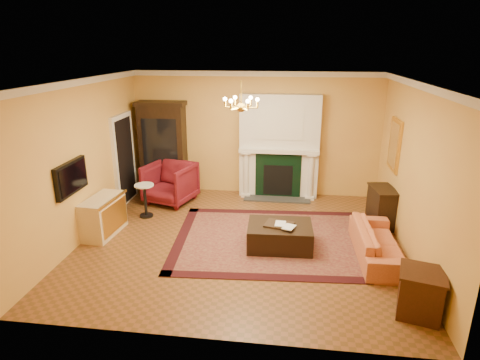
% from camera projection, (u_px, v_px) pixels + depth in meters
% --- Properties ---
extents(floor, '(6.00, 5.50, 0.02)m').
position_uv_depth(floor, '(241.00, 241.00, 7.70)').
color(floor, brown).
rests_on(floor, ground).
extents(ceiling, '(6.00, 5.50, 0.02)m').
position_uv_depth(ceiling, '(241.00, 80.00, 6.74)').
color(ceiling, silver).
rests_on(ceiling, wall_back).
extents(wall_back, '(6.00, 0.02, 3.00)m').
position_uv_depth(wall_back, '(255.00, 134.00, 9.82)').
color(wall_back, gold).
rests_on(wall_back, floor).
extents(wall_front, '(6.00, 0.02, 3.00)m').
position_uv_depth(wall_front, '(211.00, 233.00, 4.63)').
color(wall_front, gold).
rests_on(wall_front, floor).
extents(wall_left, '(0.02, 5.50, 3.00)m').
position_uv_depth(wall_left, '(84.00, 160.00, 7.59)').
color(wall_left, gold).
rests_on(wall_left, floor).
extents(wall_right, '(0.02, 5.50, 3.00)m').
position_uv_depth(wall_right, '(415.00, 172.00, 6.86)').
color(wall_right, gold).
rests_on(wall_right, floor).
extents(fireplace, '(1.90, 0.70, 2.50)m').
position_uv_depth(fireplace, '(279.00, 149.00, 9.66)').
color(fireplace, silver).
rests_on(fireplace, wall_back).
extents(crown_molding, '(6.00, 5.50, 0.12)m').
position_uv_depth(crown_molding, '(247.00, 80.00, 7.66)').
color(crown_molding, silver).
rests_on(crown_molding, ceiling).
extents(doorway, '(0.08, 1.05, 2.10)m').
position_uv_depth(doorway, '(124.00, 159.00, 9.32)').
color(doorway, silver).
rests_on(doorway, wall_left).
extents(tv_panel, '(0.09, 0.95, 0.58)m').
position_uv_depth(tv_panel, '(71.00, 178.00, 7.06)').
color(tv_panel, black).
rests_on(tv_panel, wall_left).
extents(gilt_mirror, '(0.06, 0.76, 1.05)m').
position_uv_depth(gilt_mirror, '(395.00, 145.00, 8.13)').
color(gilt_mirror, gold).
rests_on(gilt_mirror, wall_right).
extents(chandelier, '(0.63, 0.55, 0.53)m').
position_uv_depth(chandelier, '(241.00, 104.00, 6.87)').
color(chandelier, gold).
rests_on(chandelier, ceiling).
extents(oriental_rug, '(4.00, 3.11, 0.02)m').
position_uv_depth(oriental_rug, '(275.00, 240.00, 7.72)').
color(oriental_rug, '#4D1018').
rests_on(oriental_rug, floor).
extents(china_cabinet, '(1.11, 0.52, 2.19)m').
position_uv_depth(china_cabinet, '(163.00, 150.00, 9.96)').
color(china_cabinet, black).
rests_on(china_cabinet, floor).
extents(wingback_armchair, '(1.25, 1.21, 1.05)m').
position_uv_depth(wingback_armchair, '(170.00, 181.00, 9.45)').
color(wingback_armchair, maroon).
rests_on(wingback_armchair, floor).
extents(pedestal_table, '(0.41, 0.41, 0.74)m').
position_uv_depth(pedestal_table, '(145.00, 198.00, 8.66)').
color(pedestal_table, black).
rests_on(pedestal_table, floor).
extents(commode, '(0.56, 1.05, 0.76)m').
position_uv_depth(commode, '(103.00, 216.00, 7.87)').
color(commode, beige).
rests_on(commode, floor).
extents(coral_sofa, '(0.58, 1.88, 0.73)m').
position_uv_depth(coral_sofa, '(379.00, 238.00, 7.01)').
color(coral_sofa, '#D36E43').
rests_on(coral_sofa, floor).
extents(end_table, '(0.67, 0.67, 0.64)m').
position_uv_depth(end_table, '(420.00, 294.00, 5.50)').
color(end_table, '#37180F').
rests_on(end_table, floor).
extents(console_table, '(0.51, 0.77, 0.80)m').
position_uv_depth(console_table, '(382.00, 208.00, 8.22)').
color(console_table, black).
rests_on(console_table, floor).
extents(leather_ottoman, '(1.20, 0.90, 0.44)m').
position_uv_depth(leather_ottoman, '(280.00, 236.00, 7.39)').
color(leather_ottoman, black).
rests_on(leather_ottoman, oriental_rug).
extents(ottoman_tray, '(0.57, 0.49, 0.03)m').
position_uv_depth(ottoman_tray, '(279.00, 224.00, 7.30)').
color(ottoman_tray, black).
rests_on(ottoman_tray, leather_ottoman).
extents(book_a, '(0.19, 0.04, 0.26)m').
position_uv_depth(book_a, '(275.00, 218.00, 7.23)').
color(book_a, gray).
rests_on(book_a, ottoman_tray).
extents(book_b, '(0.19, 0.09, 0.26)m').
position_uv_depth(book_b, '(284.00, 220.00, 7.13)').
color(book_b, gray).
rests_on(book_b, ottoman_tray).
extents(topiary_left, '(0.16, 0.16, 0.44)m').
position_uv_depth(topiary_left, '(256.00, 137.00, 9.60)').
color(topiary_left, gray).
rests_on(topiary_left, fireplace).
extents(topiary_right, '(0.16, 0.16, 0.44)m').
position_uv_depth(topiary_right, '(306.00, 139.00, 9.46)').
color(topiary_right, gray).
rests_on(topiary_right, fireplace).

